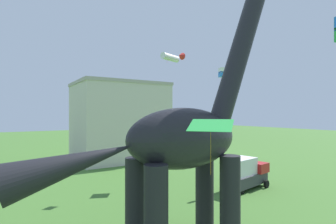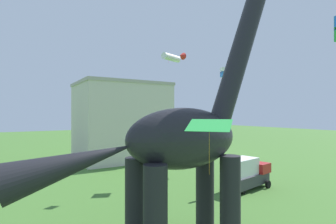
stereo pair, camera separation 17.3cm
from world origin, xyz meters
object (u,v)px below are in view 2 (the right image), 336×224
at_px(kite_high_left, 144,133).
at_px(kite_mid_left, 168,55).
at_px(kite_trailing, 224,72).
at_px(person_watching_child, 200,189).
at_px(kite_high_right, 209,125).
at_px(kite_apex, 173,57).
at_px(dinosaur_sculpture, 183,138).
at_px(parked_box_truck, 246,173).

bearing_deg(kite_high_left, kite_mid_left, 6.55).
bearing_deg(kite_trailing, kite_mid_left, -165.60).
height_order(person_watching_child, kite_high_left, kite_high_left).
xyz_separation_m(kite_high_left, kite_trailing, (14.84, 3.34, 8.26)).
height_order(person_watching_child, kite_mid_left, kite_mid_left).
bearing_deg(kite_mid_left, kite_trailing, 14.40).
bearing_deg(kite_high_right, kite_apex, 63.46).
bearing_deg(person_watching_child, kite_high_left, -77.32).
distance_m(dinosaur_sculpture, person_watching_child, 10.09).
distance_m(kite_apex, kite_high_right, 14.61).
bearing_deg(person_watching_child, parked_box_truck, 174.79).
relative_size(kite_apex, kite_high_right, 1.02).
height_order(dinosaur_sculpture, person_watching_child, dinosaur_sculpture).
distance_m(parked_box_truck, kite_trailing, 16.90).
relative_size(dinosaur_sculpture, person_watching_child, 10.58).
bearing_deg(kite_apex, kite_high_right, -116.54).
relative_size(dinosaur_sculpture, kite_high_left, 9.06).
relative_size(parked_box_truck, kite_mid_left, 5.14).
distance_m(parked_box_truck, kite_apex, 13.93).
bearing_deg(dinosaur_sculpture, kite_trailing, 74.80).
bearing_deg(kite_high_left, dinosaur_sculpture, -106.34).
bearing_deg(dinosaur_sculpture, person_watching_child, 78.68).
xyz_separation_m(person_watching_child, kite_apex, (-1.89, 1.56, 11.95)).
bearing_deg(kite_trailing, kite_apex, -149.62).
bearing_deg(kite_trailing, kite_high_left, -167.31).
bearing_deg(kite_high_right, dinosaur_sculpture, 67.86).
bearing_deg(kite_high_left, kite_apex, -84.44).
bearing_deg(kite_apex, parked_box_truck, -9.62).
distance_m(dinosaur_sculpture, parked_box_truck, 14.51).
bearing_deg(kite_trailing, parked_box_truck, -122.87).
height_order(dinosaur_sculpture, kite_mid_left, dinosaur_sculpture).
relative_size(dinosaur_sculpture, kite_trailing, 12.64).
distance_m(kite_apex, kite_mid_left, 6.34).
distance_m(parked_box_truck, kite_high_right, 18.55).
distance_m(person_watching_child, kite_high_right, 14.58).
distance_m(dinosaur_sculpture, kite_trailing, 25.64).
relative_size(kite_high_right, kite_high_left, 1.13).
xyz_separation_m(kite_mid_left, kite_trailing, (11.54, 2.96, -0.66)).
bearing_deg(kite_mid_left, kite_high_left, -173.45).
bearing_deg(dinosaur_sculpture, kite_high_left, 107.69).
bearing_deg(parked_box_truck, kite_apex, 160.14).
bearing_deg(dinosaur_sculpture, kite_mid_left, 95.76).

